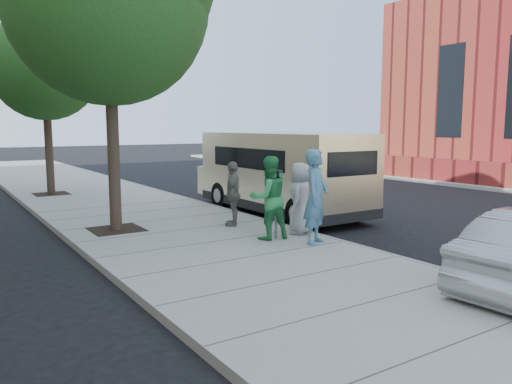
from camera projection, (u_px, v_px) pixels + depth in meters
ground at (250, 243)px, 11.26m from camera, size 120.00×120.00×0.00m
sidewalk at (211, 245)px, 10.71m from camera, size 5.00×60.00×0.15m
curb_face at (301, 232)px, 12.03m from camera, size 0.12×60.00×0.16m
church_wall at (505, 175)px, 20.16m from camera, size 0.30×22.00×1.00m
tree_far at (46, 62)px, 17.70m from camera, size 3.92×3.80×6.49m
parking_meter at (276, 189)px, 10.89m from camera, size 0.32×0.15×1.51m
van at (279, 171)px, 14.86m from camera, size 2.22×6.53×2.42m
person_officer at (316, 197)px, 10.45m from camera, size 0.87×0.79×2.00m
person_green_shirt at (269, 198)px, 10.88m from camera, size 0.97×0.80×1.83m
person_gray_shirt at (300, 198)px, 11.43m from camera, size 0.96×0.91×1.65m
person_striped_polo at (233, 194)px, 12.38m from camera, size 0.87×0.99×1.61m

